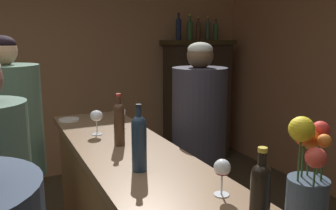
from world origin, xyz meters
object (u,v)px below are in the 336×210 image
Objects in this scene: wine_bottle_syrah at (139,141)px; wine_glass_front at (121,113)px; display_bottle_center at (198,30)px; display_bottle_right at (216,31)px; display_bottle_midleft at (190,29)px; bartender at (199,148)px; wine_bottle_riesling at (119,122)px; display_bottle_midright at (208,29)px; wine_glass_mid at (222,170)px; cheese_plate at (69,120)px; flower_arrangement at (307,189)px; wine_bottle_chardonnay at (260,190)px; display_bottle_left at (179,28)px; wine_glass_rear at (96,117)px; patron_in_grey at (12,168)px; display_cabinet at (197,99)px.

wine_bottle_syrah is 0.81m from wine_glass_front.
display_bottle_center is 0.27m from display_bottle_right.
display_bottle_midleft reaches higher than bartender.
wine_bottle_riesling is 0.95× the size of display_bottle_midleft.
display_bottle_midright reaches higher than wine_glass_front.
wine_bottle_riesling is 1.04× the size of display_bottle_center.
display_bottle_midleft reaches higher than wine_bottle_syrah.
display_bottle_center is (1.76, 2.09, 0.59)m from wine_bottle_riesling.
wine_glass_mid is 0.97× the size of cheese_plate.
flower_arrangement is at bearing -79.43° from cheese_plate.
display_bottle_midright is (2.06, 1.32, 0.73)m from cheese_plate.
wine_bottle_chardonnay is 0.80× the size of display_bottle_left.
wine_bottle_riesling is 2.89m from display_bottle_midright.
display_bottle_center reaches higher than wine_bottle_riesling.
wine_bottle_syrah is at bearing 107.96° from flower_arrangement.
display_bottle_left is 0.29m from display_bottle_center.
display_bottle_center reaches higher than wine_bottle_syrah.
wine_glass_rear is (-0.06, 0.29, -0.02)m from wine_bottle_riesling.
wine_bottle_syrah is at bearing -127.75° from display_bottle_midright.
wine_bottle_riesling is 0.69m from patron_in_grey.
display_bottle_right is (2.07, 2.51, 0.57)m from wine_bottle_syrah.
display_bottle_center is (0.29, 0.00, -0.02)m from display_bottle_left.
display_bottle_left is 0.56m from display_bottle_right.
patron_in_grey is (-0.55, 0.66, -0.27)m from wine_bottle_syrah.
patron_in_grey is at bearing 129.91° from wine_bottle_syrah.
display_bottle_midleft is at bearing 64.74° from wine_bottle_chardonnay.
display_bottle_midleft reaches higher than display_bottle_right.
wine_bottle_riesling is at bearing -128.05° from display_bottle_midleft.
display_bottle_midleft is (1.67, 2.51, 0.59)m from wine_bottle_syrah.
display_bottle_midright is 0.18× the size of patron_in_grey.
wine_bottle_riesling reaches higher than wine_glass_mid.
wine_glass_rear is at bearing -23.40° from bartender.
wine_glass_rear reaches higher than cheese_plate.
display_bottle_midright is (0.14, 0.00, 0.92)m from display_cabinet.
wine_glass_mid is (0.16, -0.81, -0.03)m from wine_bottle_riesling.
wine_bottle_chardonnay is at bearing -119.19° from display_bottle_midright.
display_bottle_center is 0.18× the size of bartender.
display_cabinet is at bearing 61.11° from wine_glass_mid.
display_bottle_left is 0.21× the size of bartender.
flower_arrangement is 3.62m from display_bottle_midleft.
display_bottle_midright is at bearing 80.65° from patron_in_grey.
display_cabinet is 0.93m from display_bottle_midright.
wine_bottle_chardonnay is at bearing 112.72° from flower_arrangement.
display_bottle_left is (1.47, 2.09, 0.61)m from wine_bottle_riesling.
display_bottle_right is (1.88, 3.14, 0.60)m from wine_bottle_chardonnay.
wine_glass_front is at bearing 70.28° from wine_bottle_riesling.
bartender is at bearing -123.33° from display_bottle_midright.
wine_bottle_riesling is (-0.15, 1.05, 0.02)m from wine_bottle_chardonnay.
display_bottle_midright reaches higher than wine_glass_mid.
flower_arrangement is (0.05, -0.38, 0.07)m from wine_glass_mid.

